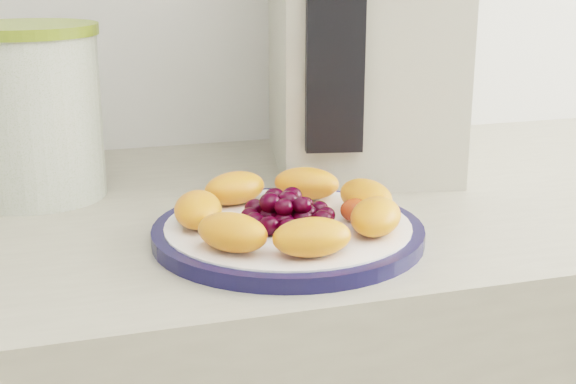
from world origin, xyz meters
name	(u,v)px	position (x,y,z in m)	size (l,w,h in m)	color
plate_rim	(288,233)	(0.01, 1.06, 0.91)	(0.27, 0.27, 0.01)	#14153B
plate_face	(288,232)	(0.01, 1.06, 0.91)	(0.24, 0.24, 0.02)	white
canister	(32,118)	(-0.23, 1.29, 0.99)	(0.16, 0.16, 0.19)	#405910
canister_lid	(24,29)	(-0.23, 1.29, 1.09)	(0.16, 0.16, 0.01)	olive
appliance_body	(359,20)	(0.19, 1.33, 1.09)	(0.22, 0.31, 0.38)	#B8B4A0
appliance_panel	(335,27)	(0.10, 1.19, 1.10)	(0.07, 0.02, 0.28)	black
fruit_plate	(292,208)	(0.01, 1.06, 0.93)	(0.23, 0.23, 0.03)	orange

